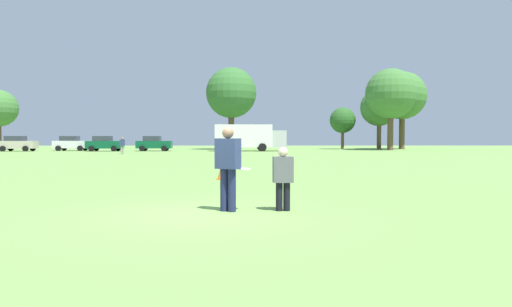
% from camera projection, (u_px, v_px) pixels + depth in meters
% --- Properties ---
extents(ground_plane, '(169.84, 169.84, 0.00)m').
position_uv_depth(ground_plane, '(202.00, 214.00, 9.56)').
color(ground_plane, '#6B9347').
extents(player_thrower, '(0.58, 0.49, 1.84)m').
position_uv_depth(player_thrower, '(228.00, 164.00, 9.89)').
color(player_thrower, '#1E234C').
rests_on(player_thrower, ground).
extents(player_defender, '(0.46, 0.29, 1.40)m').
position_uv_depth(player_defender, '(283.00, 175.00, 9.97)').
color(player_defender, black).
rests_on(player_defender, ground).
extents(frisbee, '(0.27, 0.27, 0.05)m').
position_uv_depth(frisbee, '(244.00, 169.00, 9.96)').
color(frisbee, white).
extents(traffic_cone, '(0.32, 0.32, 0.48)m').
position_uv_depth(traffic_cone, '(221.00, 173.00, 17.53)').
color(traffic_cone, '#D8590C').
rests_on(traffic_cone, ground).
extents(parked_car_near_left, '(4.28, 2.37, 1.82)m').
position_uv_depth(parked_car_near_left, '(17.00, 143.00, 54.43)').
color(parked_car_near_left, '#B7AD99').
rests_on(parked_car_near_left, ground).
extents(parked_car_mid_left, '(4.28, 2.37, 1.82)m').
position_uv_depth(parked_car_mid_left, '(71.00, 143.00, 56.42)').
color(parked_car_mid_left, silver).
rests_on(parked_car_mid_left, ground).
extents(parked_car_center, '(4.28, 2.37, 1.82)m').
position_uv_depth(parked_car_center, '(104.00, 143.00, 54.55)').
color(parked_car_center, '#0C4C2D').
rests_on(parked_car_center, ground).
extents(parked_car_mid_right, '(4.28, 2.37, 1.82)m').
position_uv_depth(parked_car_mid_right, '(154.00, 143.00, 55.38)').
color(parked_car_mid_right, '#0C4C2D').
rests_on(parked_car_mid_right, ground).
extents(box_truck, '(8.61, 3.28, 3.18)m').
position_uv_depth(box_truck, '(249.00, 137.00, 54.84)').
color(box_truck, white).
rests_on(box_truck, ground).
extents(bystander_sideline_watcher, '(0.46, 0.27, 1.66)m').
position_uv_depth(bystander_sideline_watcher, '(122.00, 145.00, 44.80)').
color(bystander_sideline_watcher, gray).
rests_on(bystander_sideline_watcher, ground).
extents(tree_center_elm, '(6.90, 6.90, 11.22)m').
position_uv_depth(tree_center_elm, '(231.00, 93.00, 62.18)').
color(tree_center_elm, brown).
rests_on(tree_center_elm, ground).
extents(tree_east_birch, '(3.65, 3.65, 5.93)m').
position_uv_depth(tree_east_birch, '(343.00, 120.00, 64.56)').
color(tree_east_birch, brown).
rests_on(tree_east_birch, ground).
extents(tree_east_oak, '(5.17, 5.17, 8.40)m').
position_uv_depth(tree_east_oak, '(379.00, 108.00, 62.71)').
color(tree_east_oak, brown).
rests_on(tree_east_oak, ground).
extents(tree_far_east_pine, '(6.50, 6.50, 10.56)m').
position_uv_depth(tree_far_east_pine, '(391.00, 94.00, 58.89)').
color(tree_far_east_pine, brown).
rests_on(tree_far_east_pine, ground).
extents(tree_far_west_pine, '(6.77, 6.77, 11.00)m').
position_uv_depth(tree_far_west_pine, '(402.00, 96.00, 64.64)').
color(tree_far_west_pine, brown).
rests_on(tree_far_west_pine, ground).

